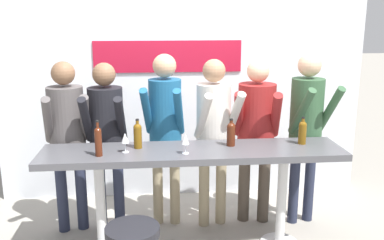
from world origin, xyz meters
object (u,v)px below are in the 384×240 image
at_px(person_center, 214,125).
at_px(wine_glass_0, 185,140).
at_px(person_center_left, 165,120).
at_px(wine_bottle_2, 98,140).
at_px(person_right, 307,119).
at_px(wine_bottle_1, 231,133).
at_px(person_left, 106,129).
at_px(tasting_table, 193,164).
at_px(wine_bottle_0, 138,135).
at_px(person_far_left, 67,129).
at_px(person_center_right, 256,125).
at_px(wine_glass_1, 125,139).
at_px(wine_bottle_3, 302,131).

relative_size(person_center, wine_glass_0, 9.83).
height_order(person_center_left, wine_bottle_2, person_center_left).
xyz_separation_m(person_right, wine_bottle_1, (-0.84, -0.36, -0.02)).
bearing_deg(wine_bottle_1, wine_glass_0, -156.04).
bearing_deg(wine_glass_0, person_left, 141.50).
height_order(tasting_table, wine_bottle_0, wine_bottle_0).
height_order(tasting_table, person_far_left, person_far_left).
bearing_deg(tasting_table, person_center_left, 113.22).
height_order(person_far_left, person_right, person_right).
xyz_separation_m(person_center_right, wine_glass_1, (-1.29, -0.53, 0.04)).
bearing_deg(wine_bottle_3, person_center, 153.40).
bearing_deg(person_right, person_center_right, 162.03).
xyz_separation_m(person_left, wine_bottle_2, (-0.01, -0.58, 0.05)).
bearing_deg(wine_glass_1, wine_bottle_3, 3.72).
bearing_deg(person_left, person_far_left, -178.27).
relative_size(wine_bottle_1, wine_glass_0, 1.44).
bearing_deg(wine_bottle_2, tasting_table, 7.51).
bearing_deg(wine_glass_0, wine_bottle_1, 23.96).
bearing_deg(wine_bottle_3, person_center_left, 159.95).
relative_size(person_center_right, wine_bottle_1, 6.76).
relative_size(person_center_left, wine_bottle_2, 5.70).
height_order(wine_bottle_3, wine_glass_0, wine_bottle_3).
height_order(wine_bottle_0, wine_glass_0, wine_bottle_0).
height_order(tasting_table, wine_bottle_2, wine_bottle_2).
distance_m(person_right, wine_bottle_1, 0.92).
height_order(wine_bottle_1, wine_bottle_2, wine_bottle_2).
relative_size(tasting_table, wine_bottle_3, 10.52).
bearing_deg(person_center_right, wine_bottle_2, -146.19).
height_order(person_center_right, wine_bottle_2, person_center_right).
relative_size(person_center, wine_bottle_2, 5.55).
relative_size(person_right, wine_bottle_2, 5.71).
distance_m(tasting_table, person_center_left, 0.65).
distance_m(person_center_left, wine_glass_1, 0.67).
bearing_deg(wine_bottle_0, person_far_left, 150.95).
bearing_deg(wine_bottle_2, person_right, 15.23).
bearing_deg(person_center, wine_bottle_3, -38.43).
bearing_deg(wine_bottle_2, person_center, 28.16).
height_order(person_left, wine_bottle_2, person_left).
xyz_separation_m(person_left, person_center, (1.06, -0.00, 0.02)).
height_order(person_center_left, wine_glass_1, person_center_left).
bearing_deg(person_left, wine_bottle_2, -88.34).
bearing_deg(person_center_right, wine_bottle_3, -40.23).
relative_size(person_center, person_right, 0.97).
xyz_separation_m(person_right, wine_bottle_2, (-2.02, -0.55, -0.00)).
bearing_deg(person_left, wine_bottle_3, -9.64).
relative_size(person_far_left, wine_bottle_1, 6.78).
bearing_deg(person_center, wine_bottle_0, -164.86).
bearing_deg(wine_bottle_0, person_center, 26.97).
bearing_deg(person_center_left, person_right, 5.60).
relative_size(person_center_left, person_center, 1.03).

